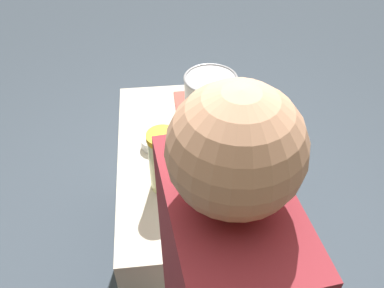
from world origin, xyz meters
name	(u,v)px	position (x,y,z in m)	size (l,w,h in m)	color
ground_plane	(192,266)	(0.00, 0.00, 0.00)	(8.00, 8.00, 0.00)	#424D5B
counter_slab	(192,218)	(0.00, 0.00, 0.43)	(1.01, 0.61, 0.87)	beige
dish_cloth	(210,111)	(-0.27, 0.11, 0.87)	(0.33, 0.31, 0.01)	#B15449
cooking_pot	(210,93)	(-0.27, 0.11, 0.97)	(0.31, 0.24, 0.18)	#B7B7BC
lemonade_pitcher	(164,161)	(0.17, -0.12, 1.00)	(0.11, 0.11, 0.25)	#E9F3A9
mason_jar	(256,220)	(0.42, 0.17, 0.94)	(0.09, 0.09, 0.13)	beige
broccoli_bowl_front	(201,228)	(0.40, -0.01, 0.89)	(0.14, 0.14, 0.07)	silver
broccoli_bowl_center	(223,151)	(0.03, 0.13, 0.90)	(0.12, 0.12, 0.07)	silver
broccoli_bowl_back	(154,141)	(-0.06, -0.15, 0.90)	(0.10, 0.10, 0.07)	silver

